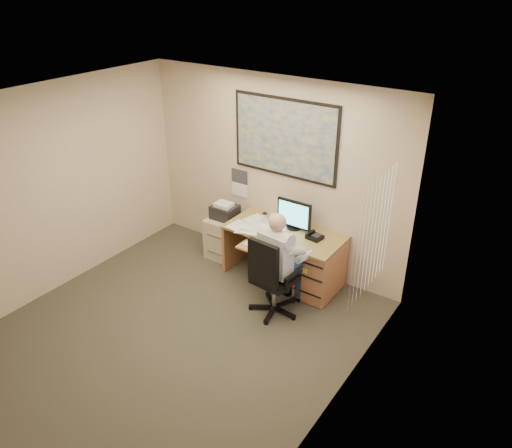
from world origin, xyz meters
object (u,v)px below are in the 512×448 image
Objects in this scene: filing_cabinet at (225,233)px; office_chair at (273,291)px; person at (276,264)px; desk at (306,257)px.

filing_cabinet is 1.57m from office_chair.
person reaches higher than filing_cabinet.
person reaches higher than office_chair.
person is at bearing 97.94° from office_chair.
desk is at bearing 93.72° from person.
office_chair is at bearing -92.39° from desk.
person reaches higher than desk.
desk reaches higher than filing_cabinet.
person is at bearing -93.04° from desk.
desk reaches higher than office_chair.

